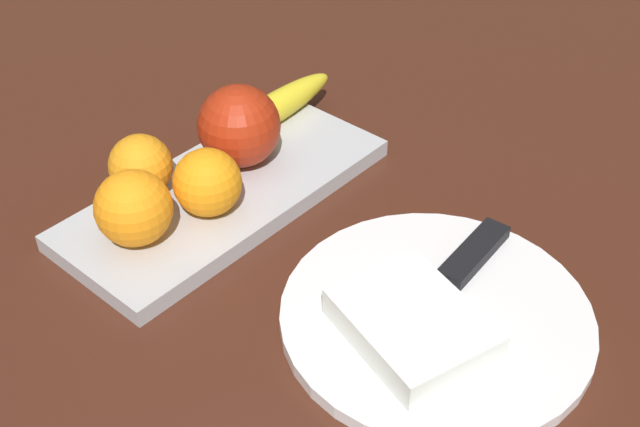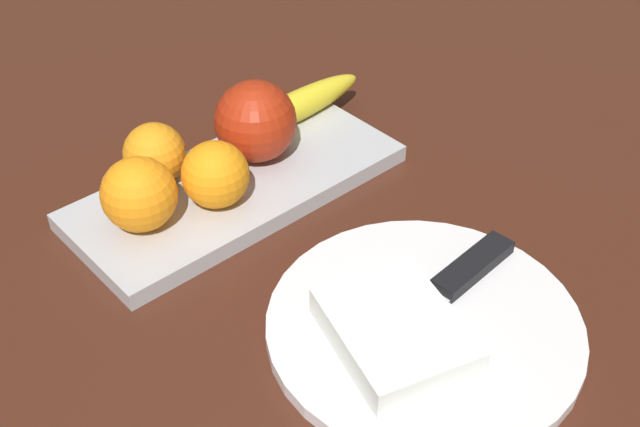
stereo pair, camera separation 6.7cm
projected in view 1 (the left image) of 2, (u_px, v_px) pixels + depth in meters
ground_plane at (199, 216)px, 0.78m from camera, size 2.40×2.40×0.00m
fruit_tray at (223, 191)px, 0.79m from camera, size 0.33×0.14×0.02m
apple at (239, 126)px, 0.79m from camera, size 0.08×0.08×0.08m
banana at (271, 110)px, 0.86m from camera, size 0.19×0.04×0.03m
orange_near_apple at (207, 183)px, 0.74m from camera, size 0.06×0.06×0.06m
orange_near_banana at (141, 166)px, 0.76m from camera, size 0.06×0.06×0.06m
orange_center at (134, 209)px, 0.70m from camera, size 0.07×0.07×0.07m
dinner_plate at (436, 317)px, 0.66m from camera, size 0.26×0.26×0.01m
folded_napkin at (415, 322)px, 0.63m from camera, size 0.12×0.14×0.03m
knife at (465, 263)px, 0.70m from camera, size 0.18×0.03×0.01m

